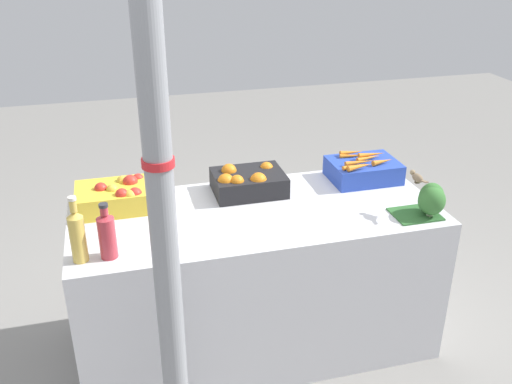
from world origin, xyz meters
TOP-DOWN VIEW (x-y plane):
  - ground_plane at (0.00, 0.00)m, footprint 10.00×10.00m
  - market_table at (0.00, 0.00)m, footprint 1.79×0.77m
  - support_pole at (-0.50, -0.60)m, footprint 0.11×0.11m
  - apple_crate at (-0.66, 0.21)m, footprint 0.36×0.27m
  - orange_crate at (0.01, 0.21)m, footprint 0.36×0.27m
  - carrot_crate at (0.66, 0.21)m, footprint 0.36×0.27m
  - broccoli_pile at (0.79, -0.26)m, footprint 0.24×0.19m
  - juice_bottle_golden at (-0.82, -0.25)m, footprint 0.07×0.07m
  - juice_bottle_ruby at (-0.71, -0.25)m, footprint 0.07×0.07m
  - sparrow_bird at (0.73, -0.22)m, footprint 0.04×0.14m

SIDE VIEW (x-z plane):
  - ground_plane at x=0.00m, z-range 0.00..0.00m
  - market_table at x=0.00m, z-range 0.00..0.80m
  - carrot_crate at x=0.66m, z-range 0.79..0.93m
  - apple_crate at x=-0.66m, z-range 0.79..0.94m
  - orange_crate at x=0.01m, z-range 0.79..0.94m
  - broccoli_pile at x=0.79m, z-range 0.80..0.96m
  - juice_bottle_ruby at x=-0.71m, z-range 0.78..1.03m
  - juice_bottle_golden at x=-0.82m, z-range 0.78..1.07m
  - sparrow_bird at x=0.73m, z-range 0.97..1.02m
  - support_pole at x=-0.50m, z-range 0.00..2.67m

